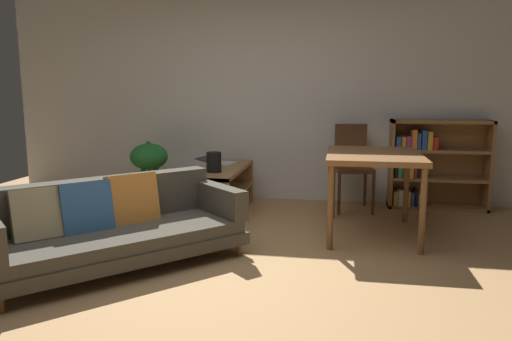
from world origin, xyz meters
TOP-DOWN VIEW (x-y plane):
  - ground_plane at (0.00, 0.00)m, footprint 8.16×8.16m
  - back_wall_panel at (0.00, 2.70)m, footprint 6.80×0.10m
  - fabric_couch at (-0.85, 0.06)m, footprint 1.95×1.98m
  - media_console at (-0.36, 1.78)m, footprint 0.45×1.33m
  - open_laptop at (-0.48, 2.08)m, footprint 0.50×0.36m
  - desk_speaker at (-0.38, 1.48)m, footprint 0.16×0.16m
  - potted_floor_plant at (-1.35, 2.07)m, footprint 0.47×0.50m
  - dining_table at (1.25, 1.25)m, footprint 0.87×1.15m
  - dining_chair_near at (1.08, 2.28)m, footprint 0.49×0.52m
  - bookshelf at (2.00, 2.51)m, footprint 1.12×0.33m

SIDE VIEW (x-z plane):
  - ground_plane at x=0.00m, z-range 0.00..0.00m
  - media_console at x=-0.36m, z-range 0.00..0.53m
  - fabric_couch at x=-0.85m, z-range -0.03..0.67m
  - potted_floor_plant at x=-1.35m, z-range 0.07..0.85m
  - bookshelf at x=2.00m, z-range 0.00..1.05m
  - open_laptop at x=-0.48m, z-range 0.51..0.58m
  - dining_chair_near at x=1.08m, z-range 0.06..1.05m
  - desk_speaker at x=-0.38m, z-range 0.53..0.74m
  - dining_table at x=1.25m, z-range 0.31..1.11m
  - back_wall_panel at x=0.00m, z-range 0.00..2.70m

